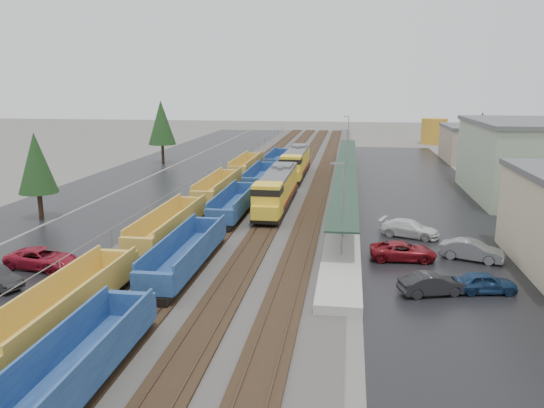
{
  "coord_description": "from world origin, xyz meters",
  "views": [
    {
      "loc": [
        9.91,
        -19.92,
        13.78
      ],
      "look_at": [
        2.34,
        31.33,
        2.0
      ],
      "focal_mm": 35.0,
      "sensor_mm": 36.0,
      "label": 1
    }
  ],
  "objects_px": {
    "locomotive_lead": "(277,190)",
    "well_string_blue": "(215,226)",
    "locomotive_trail": "(296,163)",
    "storage_tank": "(434,131)",
    "parked_car_east_e": "(472,251)",
    "parked_car_east_a": "(432,284)",
    "parked_car_west_c": "(42,259)",
    "parked_car_east_c": "(409,229)",
    "well_string_yellow": "(170,226)",
    "parked_car_east_d": "(484,283)",
    "parked_car_east_b": "(403,251)"
  },
  "relations": [
    {
      "from": "locomotive_lead",
      "to": "parked_car_east_b",
      "type": "xyz_separation_m",
      "value": [
        12.37,
        -15.69,
        -1.56
      ]
    },
    {
      "from": "well_string_yellow",
      "to": "parked_car_east_c",
      "type": "height_order",
      "value": "well_string_yellow"
    },
    {
      "from": "well_string_blue",
      "to": "parked_car_east_c",
      "type": "height_order",
      "value": "well_string_blue"
    },
    {
      "from": "well_string_blue",
      "to": "well_string_yellow",
      "type": "bearing_deg",
      "value": -168.59
    },
    {
      "from": "locomotive_trail",
      "to": "parked_car_east_e",
      "type": "xyz_separation_m",
      "value": [
        17.79,
        -35.94,
        -1.49
      ]
    },
    {
      "from": "parked_car_east_a",
      "to": "parked_car_east_b",
      "type": "bearing_deg",
      "value": -7.45
    },
    {
      "from": "locomotive_lead",
      "to": "parked_car_east_c",
      "type": "xyz_separation_m",
      "value": [
        13.55,
        -8.85,
        -1.51
      ]
    },
    {
      "from": "locomotive_lead",
      "to": "locomotive_trail",
      "type": "xyz_separation_m",
      "value": [
        0.0,
        21.0,
        0.0
      ]
    },
    {
      "from": "well_string_yellow",
      "to": "well_string_blue",
      "type": "relative_size",
      "value": 0.88
    },
    {
      "from": "parked_car_east_e",
      "to": "well_string_blue",
      "type": "bearing_deg",
      "value": 102.81
    },
    {
      "from": "locomotive_trail",
      "to": "parked_car_west_c",
      "type": "relative_size",
      "value": 3.4
    },
    {
      "from": "parked_car_east_e",
      "to": "parked_car_east_a",
      "type": "bearing_deg",
      "value": 172.47
    },
    {
      "from": "locomotive_trail",
      "to": "parked_car_east_a",
      "type": "distance_m",
      "value": 45.85
    },
    {
      "from": "parked_car_east_b",
      "to": "parked_car_east_d",
      "type": "xyz_separation_m",
      "value": [
        4.79,
        -6.2,
        -0.01
      ]
    },
    {
      "from": "parked_car_west_c",
      "to": "parked_car_east_d",
      "type": "xyz_separation_m",
      "value": [
        32.22,
        -0.18,
        -0.05
      ]
    },
    {
      "from": "storage_tank",
      "to": "parked_car_east_a",
      "type": "xyz_separation_m",
      "value": [
        -13.6,
        -94.41,
        -2.22
      ]
    },
    {
      "from": "well_string_blue",
      "to": "parked_car_east_e",
      "type": "relative_size",
      "value": 20.53
    },
    {
      "from": "locomotive_lead",
      "to": "parked_car_east_b",
      "type": "height_order",
      "value": "locomotive_lead"
    },
    {
      "from": "parked_car_east_b",
      "to": "parked_car_east_a",
      "type": "bearing_deg",
      "value": -173.21
    },
    {
      "from": "locomotive_trail",
      "to": "well_string_blue",
      "type": "xyz_separation_m",
      "value": [
        -4.0,
        -33.0,
        -1.08
      ]
    },
    {
      "from": "well_string_yellow",
      "to": "parked_car_east_b",
      "type": "bearing_deg",
      "value": -8.08
    },
    {
      "from": "parked_car_east_c",
      "to": "parked_car_east_e",
      "type": "relative_size",
      "value": 1.1
    },
    {
      "from": "parked_car_west_c",
      "to": "parked_car_east_a",
      "type": "distance_m",
      "value": 28.71
    },
    {
      "from": "well_string_blue",
      "to": "parked_car_west_c",
      "type": "height_order",
      "value": "well_string_blue"
    },
    {
      "from": "parked_car_east_a",
      "to": "parked_car_east_d",
      "type": "relative_size",
      "value": 1.05
    },
    {
      "from": "parked_car_west_c",
      "to": "storage_tank",
      "type": "bearing_deg",
      "value": -17.01
    },
    {
      "from": "locomotive_lead",
      "to": "well_string_blue",
      "type": "distance_m",
      "value": 12.69
    },
    {
      "from": "locomotive_trail",
      "to": "well_string_blue",
      "type": "height_order",
      "value": "locomotive_trail"
    },
    {
      "from": "well_string_yellow",
      "to": "parked_car_west_c",
      "type": "relative_size",
      "value": 15.92
    },
    {
      "from": "storage_tank",
      "to": "parked_car_east_d",
      "type": "height_order",
      "value": "storage_tank"
    },
    {
      "from": "storage_tank",
      "to": "parked_car_east_e",
      "type": "distance_m",
      "value": 87.15
    },
    {
      "from": "parked_car_east_c",
      "to": "well_string_blue",
      "type": "bearing_deg",
      "value": 119.17
    },
    {
      "from": "well_string_yellow",
      "to": "parked_car_east_d",
      "type": "height_order",
      "value": "well_string_yellow"
    },
    {
      "from": "locomotive_lead",
      "to": "parked_car_east_c",
      "type": "distance_m",
      "value": 16.26
    },
    {
      "from": "locomotive_lead",
      "to": "parked_car_east_a",
      "type": "height_order",
      "value": "locomotive_lead"
    },
    {
      "from": "locomotive_lead",
      "to": "storage_tank",
      "type": "xyz_separation_m",
      "value": [
        27.23,
        71.67,
        0.66
      ]
    },
    {
      "from": "storage_tank",
      "to": "parked_car_east_d",
      "type": "relative_size",
      "value": 1.4
    },
    {
      "from": "locomotive_trail",
      "to": "storage_tank",
      "type": "relative_size",
      "value": 3.2
    },
    {
      "from": "well_string_yellow",
      "to": "parked_car_east_b",
      "type": "relative_size",
      "value": 16.87
    },
    {
      "from": "well_string_yellow",
      "to": "parked_car_west_c",
      "type": "distance_m",
      "value": 11.38
    },
    {
      "from": "storage_tank",
      "to": "parked_car_west_c",
      "type": "distance_m",
      "value": 102.53
    },
    {
      "from": "locomotive_trail",
      "to": "well_string_blue",
      "type": "bearing_deg",
      "value": -96.91
    },
    {
      "from": "well_string_blue",
      "to": "parked_car_west_c",
      "type": "xyz_separation_m",
      "value": [
        -11.06,
        -9.72,
        -0.44
      ]
    },
    {
      "from": "locomotive_lead",
      "to": "parked_car_east_e",
      "type": "bearing_deg",
      "value": -40.03
    },
    {
      "from": "well_string_yellow",
      "to": "parked_car_east_e",
      "type": "relative_size",
      "value": 18.07
    },
    {
      "from": "locomotive_trail",
      "to": "storage_tank",
      "type": "height_order",
      "value": "storage_tank"
    },
    {
      "from": "locomotive_lead",
      "to": "parked_car_east_e",
      "type": "distance_m",
      "value": 23.28
    },
    {
      "from": "parked_car_east_e",
      "to": "parked_car_east_d",
      "type": "bearing_deg",
      "value": -164.67
    },
    {
      "from": "parked_car_east_c",
      "to": "parked_car_east_e",
      "type": "bearing_deg",
      "value": -126.18
    },
    {
      "from": "locomotive_lead",
      "to": "parked_car_east_a",
      "type": "distance_m",
      "value": 26.56
    }
  ]
}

